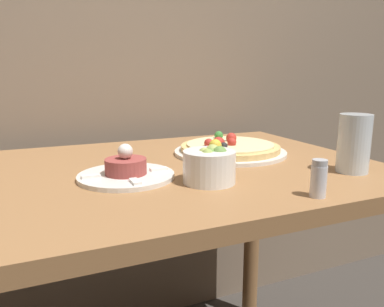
% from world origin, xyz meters
% --- Properties ---
extents(dining_table, '(1.10, 0.76, 0.77)m').
position_xyz_m(dining_table, '(0.00, 0.38, 0.65)').
color(dining_table, olive).
rests_on(dining_table, ground_plane).
extents(pizza_plate, '(0.32, 0.32, 0.06)m').
position_xyz_m(pizza_plate, '(0.23, 0.45, 0.78)').
color(pizza_plate, silver).
rests_on(pizza_plate, dining_table).
extents(tartare_plate, '(0.21, 0.21, 0.08)m').
position_xyz_m(tartare_plate, '(-0.10, 0.32, 0.78)').
color(tartare_plate, silver).
rests_on(tartare_plate, dining_table).
extents(small_bowl, '(0.11, 0.11, 0.08)m').
position_xyz_m(small_bowl, '(0.06, 0.22, 0.80)').
color(small_bowl, white).
rests_on(small_bowl, dining_table).
extents(drinking_glass, '(0.07, 0.07, 0.14)m').
position_xyz_m(drinking_glass, '(0.40, 0.16, 0.83)').
color(drinking_glass, silver).
rests_on(drinking_glass, dining_table).
extents(salt_shaker, '(0.03, 0.03, 0.07)m').
position_xyz_m(salt_shaker, '(0.20, 0.05, 0.80)').
color(salt_shaker, silver).
rests_on(salt_shaker, dining_table).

